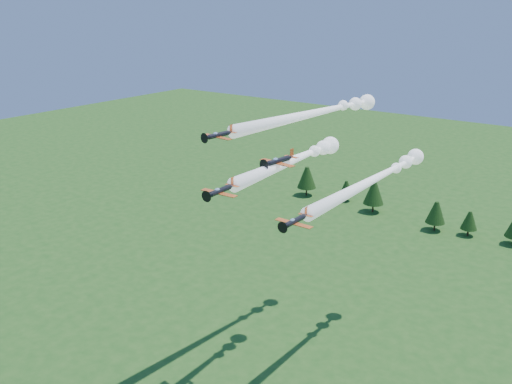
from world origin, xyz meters
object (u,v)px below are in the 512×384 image
Objects in this scene: plane_lead at (298,158)px; plane_slot at (278,161)px; plane_right at (378,177)px; plane_left at (320,112)px.

plane_lead is 5.27× the size of plane_slot.
plane_right is at bearing 72.32° from plane_slot.
plane_slot reaches higher than plane_lead.
plane_lead is at bearing -127.13° from plane_right.
plane_lead is 0.80× the size of plane_left.
plane_slot is (4.76, -22.96, -5.04)m from plane_left.
plane_right is (14.97, -1.13, -11.68)m from plane_left.
plane_lead is 8.06m from plane_slot.
plane_left reaches higher than plane_lead.
plane_right is (10.99, 13.91, -5.32)m from plane_lead.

